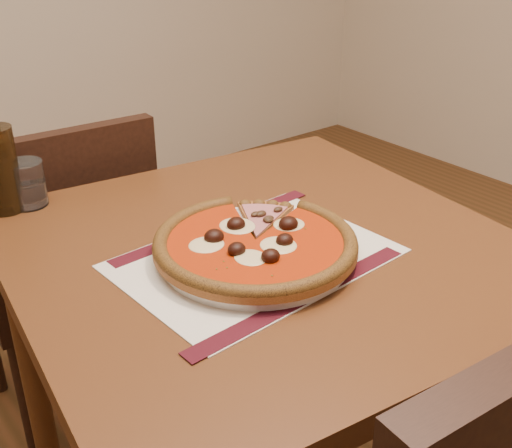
{
  "coord_description": "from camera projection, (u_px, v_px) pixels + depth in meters",
  "views": [
    {
      "loc": [
        -0.31,
        0.28,
        1.26
      ],
      "look_at": [
        0.28,
        1.03,
        0.78
      ],
      "focal_mm": 45.0,
      "sensor_mm": 36.0,
      "label": 1
    }
  ],
  "objects": [
    {
      "name": "water_glass",
      "position": [
        26.0,
        184.0,
        1.19
      ],
      "size": [
        0.07,
        0.07,
        0.09
      ],
      "primitive_type": "cylinder",
      "rotation": [
        0.0,
        0.0,
        0.04
      ],
      "color": "white",
      "rests_on": "table"
    },
    {
      "name": "table",
      "position": [
        263.0,
        295.0,
        1.11
      ],
      "size": [
        0.89,
        0.89,
        0.75
      ],
      "rotation": [
        0.0,
        0.0,
        -0.13
      ],
      "color": "#5B3415",
      "rests_on": "ground"
    },
    {
      "name": "pizza",
      "position": [
        255.0,
        242.0,
        1.01
      ],
      "size": [
        0.32,
        0.32,
        0.04
      ],
      "color": "#A05C26",
      "rests_on": "plate"
    },
    {
      "name": "placemat",
      "position": [
        255.0,
        258.0,
        1.03
      ],
      "size": [
        0.43,
        0.32,
        0.0
      ],
      "primitive_type": "cube",
      "rotation": [
        0.0,
        0.0,
        0.05
      ],
      "color": "silver",
      "rests_on": "table"
    },
    {
      "name": "chair_far",
      "position": [
        67.0,
        265.0,
        1.54
      ],
      "size": [
        0.42,
        0.42,
        0.84
      ],
      "rotation": [
        0.0,
        0.0,
        3.07
      ],
      "color": "black",
      "rests_on": "ground"
    },
    {
      "name": "ham_slice",
      "position": [
        263.0,
        215.0,
        1.1
      ],
      "size": [
        0.13,
        0.13,
        0.02
      ],
      "rotation": [
        0.0,
        0.0,
        0.77
      ],
      "color": "#A05C26",
      "rests_on": "plate"
    },
    {
      "name": "plate",
      "position": [
        255.0,
        253.0,
        1.02
      ],
      "size": [
        0.3,
        0.3,
        0.02
      ],
      "primitive_type": "cylinder",
      "color": "white",
      "rests_on": "placemat"
    }
  ]
}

